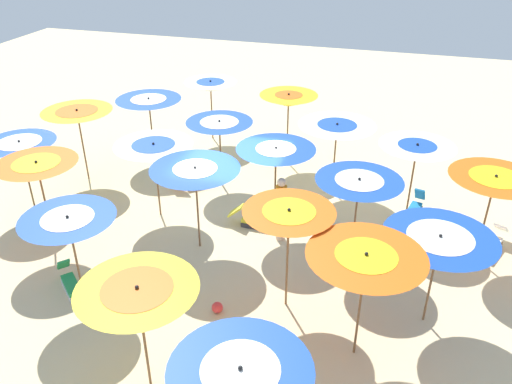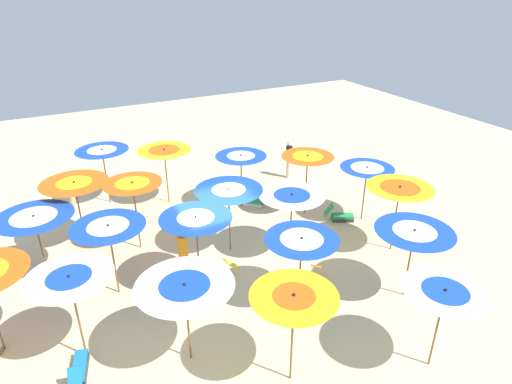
% 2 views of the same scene
% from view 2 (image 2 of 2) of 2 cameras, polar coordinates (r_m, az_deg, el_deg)
% --- Properties ---
extents(ground, '(42.75, 42.75, 0.04)m').
position_cam_2_polar(ground, '(14.68, -4.58, -9.62)').
color(ground, beige).
extents(beach_umbrella_0, '(2.00, 2.00, 2.22)m').
position_cam_2_polar(beach_umbrella_0, '(16.91, 14.06, 2.57)').
color(beach_umbrella_0, brown).
rests_on(beach_umbrella_0, ground).
extents(beach_umbrella_1, '(2.00, 2.00, 2.48)m').
position_cam_2_polar(beach_umbrella_1, '(16.88, 6.63, 4.01)').
color(beach_umbrella_1, brown).
rests_on(beach_umbrella_1, ground).
extents(beach_umbrella_2, '(2.02, 2.02, 2.27)m').
position_cam_2_polar(beach_umbrella_2, '(17.39, -1.94, 4.22)').
color(beach_umbrella_2, brown).
rests_on(beach_umbrella_2, ground).
extents(beach_umbrella_3, '(2.12, 2.12, 2.38)m').
position_cam_2_polar(beach_umbrella_3, '(18.06, -11.68, 4.83)').
color(beach_umbrella_3, brown).
rests_on(beach_umbrella_3, ground).
extents(beach_umbrella_4, '(2.09, 2.09, 2.37)m').
position_cam_2_polar(beach_umbrella_4, '(18.72, -19.13, 4.64)').
color(beach_umbrella_4, brown).
rests_on(beach_umbrella_4, ground).
extents(beach_umbrella_5, '(2.16, 2.16, 2.42)m').
position_cam_2_polar(beach_umbrella_5, '(15.15, 17.94, -0.01)').
color(beach_umbrella_5, brown).
rests_on(beach_umbrella_5, ground).
extents(beach_umbrella_6, '(2.15, 2.15, 2.29)m').
position_cam_2_polar(beach_umbrella_6, '(14.26, 4.62, -0.93)').
color(beach_umbrella_6, brown).
rests_on(beach_umbrella_6, ground).
extents(beach_umbrella_7, '(2.24, 2.24, 2.36)m').
position_cam_2_polar(beach_umbrella_7, '(14.43, -3.52, -0.34)').
color(beach_umbrella_7, brown).
rests_on(beach_umbrella_7, ground).
extents(beach_umbrella_8, '(1.94, 1.94, 2.53)m').
position_cam_2_polar(beach_umbrella_8, '(15.01, -15.53, 0.41)').
color(beach_umbrella_8, brown).
rests_on(beach_umbrella_8, ground).
extents(beach_umbrella_9, '(2.21, 2.21, 2.49)m').
position_cam_2_polar(beach_umbrella_9, '(15.76, -22.26, 0.59)').
color(beach_umbrella_9, brown).
rests_on(beach_umbrella_9, ground).
extents(beach_umbrella_10, '(2.20, 2.20, 2.25)m').
position_cam_2_polar(beach_umbrella_10, '(13.10, 19.61, -5.42)').
color(beach_umbrella_10, brown).
rests_on(beach_umbrella_10, ground).
extents(beach_umbrella_11, '(2.05, 2.05, 2.21)m').
position_cam_2_polar(beach_umbrella_11, '(12.17, 5.85, -6.81)').
color(beach_umbrella_11, brown).
rests_on(beach_umbrella_11, ground).
extents(beach_umbrella_12, '(2.08, 2.08, 2.48)m').
position_cam_2_polar(beach_umbrella_12, '(12.67, -7.72, -4.06)').
color(beach_umbrella_12, brown).
rests_on(beach_umbrella_12, ground).
extents(beach_umbrella_13, '(2.08, 2.08, 2.35)m').
position_cam_2_polar(beach_umbrella_13, '(13.05, -18.39, -4.81)').
color(beach_umbrella_13, brown).
rests_on(beach_umbrella_13, ground).
extents(beach_umbrella_14, '(2.28, 2.28, 2.24)m').
position_cam_2_polar(beach_umbrella_14, '(14.62, -26.53, -3.51)').
color(beach_umbrella_14, brown).
rests_on(beach_umbrella_14, ground).
extents(beach_umbrella_15, '(1.92, 1.92, 2.30)m').
position_cam_2_polar(beach_umbrella_15, '(11.02, 23.02, -12.33)').
color(beach_umbrella_15, brown).
rests_on(beach_umbrella_15, ground).
extents(beach_umbrella_16, '(1.93, 1.93, 2.50)m').
position_cam_2_polar(beach_umbrella_16, '(9.78, 4.87, -14.03)').
color(beach_umbrella_16, brown).
rests_on(beach_umbrella_16, ground).
extents(beach_umbrella_17, '(2.30, 2.30, 2.30)m').
position_cam_2_polar(beach_umbrella_17, '(10.44, -9.11, -12.40)').
color(beach_umbrella_17, brown).
rests_on(beach_umbrella_17, ground).
extents(beach_umbrella_18, '(2.00, 2.00, 2.47)m').
position_cam_2_polar(beach_umbrella_18, '(11.10, -22.79, -10.70)').
color(beach_umbrella_18, brown).
rests_on(beach_umbrella_18, ground).
extents(lounger_0, '(0.97, 1.04, 0.62)m').
position_cam_2_polar(lounger_0, '(18.16, -0.08, -1.19)').
color(lounger_0, silver).
rests_on(lounger_0, ground).
extents(lounger_1, '(1.23, 1.26, 0.56)m').
position_cam_2_polar(lounger_1, '(13.75, 7.27, -11.43)').
color(lounger_1, olive).
rests_on(lounger_1, ground).
extents(lounger_2, '(0.87, 1.17, 0.68)m').
position_cam_2_polar(lounger_2, '(17.39, 10.74, -2.95)').
color(lounger_2, '#333338').
rests_on(lounger_2, ground).
extents(lounger_3, '(1.24, 0.59, 0.65)m').
position_cam_2_polar(lounger_3, '(11.98, -21.79, -20.26)').
color(lounger_3, '#333338').
rests_on(lounger_3, ground).
extents(lounger_4, '(0.39, 1.25, 0.60)m').
position_cam_2_polar(lounger_4, '(14.02, -5.03, -10.40)').
color(lounger_4, '#333338').
rests_on(lounger_4, ground).
extents(beachgoer_0, '(0.30, 0.30, 1.76)m').
position_cam_2_polar(beachgoer_0, '(18.83, -22.75, 0.10)').
color(beachgoer_0, '#D8A87F').
rests_on(beachgoer_0, ground).
extents(beachgoer_1, '(0.30, 0.30, 1.84)m').
position_cam_2_polar(beachgoer_1, '(13.66, -9.33, -7.87)').
color(beachgoer_1, beige).
rests_on(beachgoer_1, ground).
extents(beachgoer_2, '(0.30, 0.30, 1.77)m').
position_cam_2_polar(beachgoer_2, '(20.52, 4.26, 4.28)').
color(beachgoer_2, beige).
rests_on(beachgoer_2, ground).
extents(beach_ball, '(0.25, 0.25, 0.25)m').
position_cam_2_polar(beach_ball, '(16.86, -10.62, -4.30)').
color(beach_ball, red).
rests_on(beach_ball, ground).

